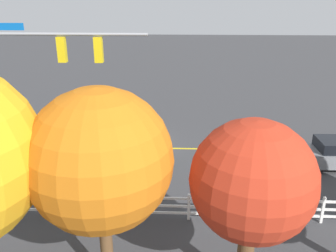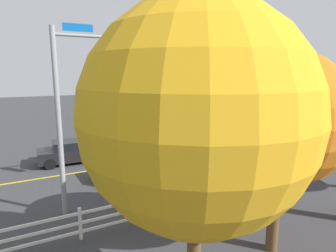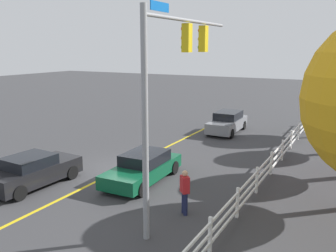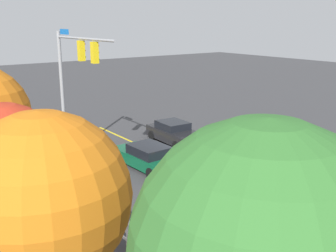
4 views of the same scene
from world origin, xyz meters
name	(u,v)px [view 4 (image 4 of 4)]	position (x,y,z in m)	size (l,w,h in m)	color
ground_plane	(182,164)	(0.00, 0.00, 0.00)	(120.00, 120.00, 0.00)	#38383A
lane_center_stripe	(233,187)	(-4.00, 0.00, 0.00)	(28.00, 0.16, 0.01)	gold
signal_assembly	(74,73)	(3.26, 4.71, 5.15)	(6.41, 0.38, 7.39)	gray
car_0	(147,157)	(0.67, 1.85, 0.65)	(4.63, 2.05, 1.33)	#0C4C2D
car_2	(174,133)	(3.51, -2.13, 0.69)	(4.28, 2.07, 1.42)	black
pedestrian	(76,153)	(2.84, 5.03, 0.93)	(0.47, 0.47, 1.69)	#191E3F
white_rail_fence	(95,206)	(-3.00, 6.83, 0.60)	(26.10, 0.10, 1.15)	white
tree_2	(5,160)	(-4.57, 10.38, 3.77)	(3.39, 3.39, 5.50)	brown
tree_3	(261,250)	(-13.56, 9.44, 4.89)	(3.54, 3.54, 6.68)	brown
tree_4	(44,200)	(-9.98, 11.06, 4.71)	(3.16, 3.16, 6.33)	brown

